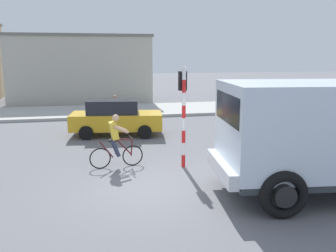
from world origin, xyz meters
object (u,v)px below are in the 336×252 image
(truck_foreground, at_px, (327,131))
(traffic_light_pole, at_px, (183,103))
(pedestrian_near_kerb, at_px, (115,111))
(cyclist, at_px, (116,141))
(car_red_near, at_px, (116,117))

(truck_foreground, xyz_separation_m, traffic_light_pole, (-2.91, 3.12, 0.40))
(pedestrian_near_kerb, bearing_deg, traffic_light_pole, -76.19)
(cyclist, bearing_deg, traffic_light_pole, -8.65)
(car_red_near, bearing_deg, traffic_light_pole, -70.90)
(truck_foreground, distance_m, pedestrian_near_kerb, 10.97)
(truck_foreground, relative_size, cyclist, 3.29)
(cyclist, distance_m, pedestrian_near_kerb, 6.50)
(cyclist, relative_size, pedestrian_near_kerb, 1.06)
(traffic_light_pole, height_order, pedestrian_near_kerb, traffic_light_pole)
(traffic_light_pole, height_order, car_red_near, traffic_light_pole)
(cyclist, height_order, pedestrian_near_kerb, cyclist)
(cyclist, height_order, car_red_near, cyclist)
(truck_foreground, xyz_separation_m, pedestrian_near_kerb, (-4.59, 9.93, -0.82))
(traffic_light_pole, xyz_separation_m, pedestrian_near_kerb, (-1.67, 6.81, -1.22))
(car_red_near, bearing_deg, truck_foreground, -60.39)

